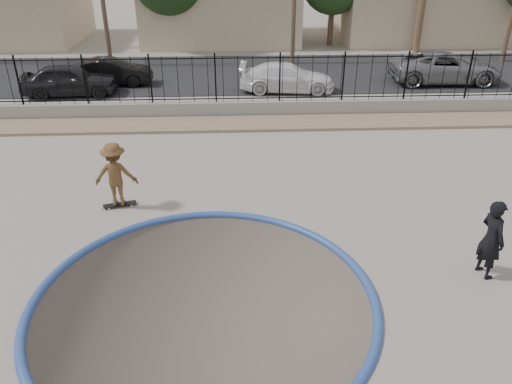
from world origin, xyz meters
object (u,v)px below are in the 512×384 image
object	(u,v)px
skater	(116,178)
skateboard	(120,204)
car_b	(111,72)
car_d	(445,67)
videographer	(491,239)
car_c	(287,77)
car_a	(69,80)

from	to	relation	value
skater	skateboard	bearing A→B (deg)	-90.34
car_b	car_d	bearing A→B (deg)	-92.97
videographer	car_b	distance (m)	18.96
skateboard	car_c	size ratio (longest dim) A/B	0.21
videographer	car_c	xyz separation A→B (m)	(-2.84, 13.97, -0.23)
skater	videographer	size ratio (longest dim) A/B	0.97
videographer	skateboard	bearing A→B (deg)	54.75
skater	car_d	distance (m)	17.77
videographer	car_b	bearing A→B (deg)	22.36
skateboard	car_b	xyz separation A→B (m)	(-2.65, 12.00, 0.60)
car_b	car_c	xyz separation A→B (m)	(8.24, -1.41, -0.00)
skateboard	car_d	size ratio (longest dim) A/B	0.17
car_a	car_b	bearing A→B (deg)	-47.04
videographer	car_c	distance (m)	14.26
skateboard	car_a	bearing A→B (deg)	96.42
skater	car_c	distance (m)	11.98
car_b	car_d	distance (m)	16.00
videographer	car_b	world-z (taller)	videographer
skater	skateboard	xyz separation A→B (m)	(0.00, 0.00, -0.80)
car_b	car_d	xyz separation A→B (m)	(16.00, -0.27, 0.10)
skater	car_b	world-z (taller)	skater
videographer	car_c	bearing A→B (deg)	-1.92
skater	skateboard	size ratio (longest dim) A/B	1.93
skateboard	skater	bearing A→B (deg)	-105.28
skater	car_b	xyz separation A→B (m)	(-2.65, 12.00, -0.20)
skateboard	videographer	xyz separation A→B (m)	(8.44, -3.38, 0.83)
skateboard	car_a	distance (m)	11.21
car_b	skater	bearing A→B (deg)	-169.55
skateboard	car_c	world-z (taller)	car_c
skateboard	car_b	distance (m)	12.30
videographer	car_d	world-z (taller)	videographer
skateboard	car_d	world-z (taller)	car_d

